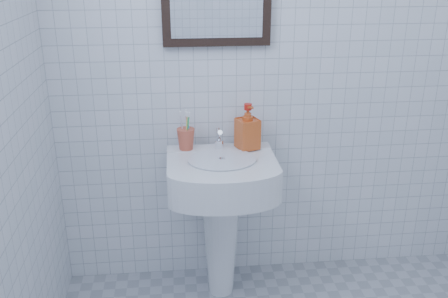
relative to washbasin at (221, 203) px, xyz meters
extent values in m
cube|color=white|center=(0.30, 0.22, 0.73)|extent=(2.20, 0.02, 2.50)
cone|color=white|center=(0.00, 0.02, -0.20)|extent=(0.20, 0.20, 0.63)
cube|color=white|center=(0.00, -0.02, 0.17)|extent=(0.50, 0.36, 0.15)
cube|color=white|center=(0.00, 0.12, 0.23)|extent=(0.50, 0.09, 0.03)
cylinder|color=white|center=(0.00, -0.05, 0.25)|extent=(0.31, 0.31, 0.01)
cylinder|color=white|center=(0.00, 0.09, 0.27)|extent=(0.04, 0.04, 0.04)
cylinder|color=white|center=(0.00, 0.08, 0.32)|extent=(0.02, 0.09, 0.07)
cylinder|color=white|center=(0.00, 0.11, 0.31)|extent=(0.03, 0.04, 0.08)
imported|color=#CC4C13|center=(0.14, 0.09, 0.36)|extent=(0.13, 0.13, 0.22)
camera|label=1|loc=(-0.20, -2.13, 1.12)|focal=40.00mm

